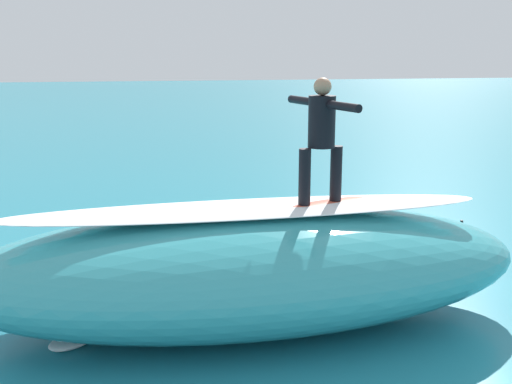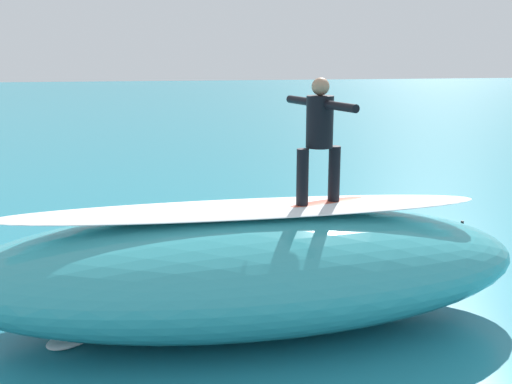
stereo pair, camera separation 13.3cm
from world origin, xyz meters
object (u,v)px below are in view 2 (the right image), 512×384
at_px(buoy_marker, 460,255).
at_px(surfer_riding, 320,131).
at_px(surfer_paddling, 218,215).
at_px(surfboard_paddling, 216,225).
at_px(surfboard_riding, 318,205).

bearing_deg(buoy_marker, surfer_riding, 27.64).
relative_size(surfer_paddling, buoy_marker, 2.03).
bearing_deg(surfboard_paddling, surfboard_riding, 30.66).
height_order(surfer_riding, buoy_marker, surfer_riding).
bearing_deg(surfer_paddling, surfboard_paddling, -0.00).
height_order(surfboard_paddling, surfer_paddling, surfer_paddling).
xyz_separation_m(surfboard_riding, surfboard_paddling, (0.99, -4.88, -1.62)).
relative_size(surfboard_riding, surfer_riding, 1.26).
bearing_deg(surfboard_paddling, surfer_paddling, 180.00).
xyz_separation_m(surfboard_riding, surfer_paddling, (0.95, -5.01, -1.44)).
xyz_separation_m(surfboard_riding, buoy_marker, (-2.99, -1.56, -1.40)).
height_order(surfboard_riding, surfer_riding, surfer_riding).
relative_size(surfer_riding, surfer_paddling, 0.97).
relative_size(surfboard_riding, surfer_paddling, 1.22).
relative_size(surfboard_paddling, buoy_marker, 2.60).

